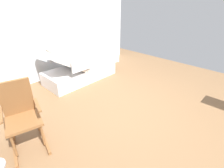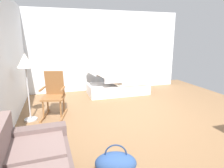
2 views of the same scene
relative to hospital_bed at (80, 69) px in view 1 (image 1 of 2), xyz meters
name	(u,v)px [view 1 (image 1 of 2)]	position (x,y,z in m)	size (l,w,h in m)	color
ground_plane	(135,113)	(-2.08, 0.24, -0.31)	(6.97, 6.97, 0.00)	olive
side_wall	(53,27)	(0.76, 0.24, 1.04)	(0.10, 5.37, 2.70)	silver
hospital_bed	(80,69)	(0.00, 0.00, 0.00)	(1.05, 2.07, 1.10)	silver
rocking_chair	(22,116)	(-1.30, 2.01, 0.19)	(0.85, 0.64, 1.05)	brown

